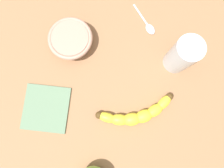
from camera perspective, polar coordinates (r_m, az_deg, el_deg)
name	(u,v)px	position (r cm, az deg, el deg)	size (l,w,h in cm)	color
wooden_tabletop	(127,99)	(59.40, 4.23, -4.25)	(120.00, 120.00, 3.00)	#966A47
banana	(137,114)	(56.22, 7.12, -8.61)	(7.34, 22.34, 3.52)	yellow
smoothie_glass	(182,56)	(56.89, 19.26, 7.59)	(7.04, 7.04, 12.90)	silver
ceramic_bowl	(71,40)	(60.05, -11.62, 12.25)	(12.72, 12.72, 4.43)	tan
teaspoon	(149,27)	(63.85, 10.52, 15.61)	(11.24, 3.94, 0.80)	silver
folded_napkin	(46,108)	(60.30, -18.31, -6.58)	(13.03, 12.74, 0.60)	slate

